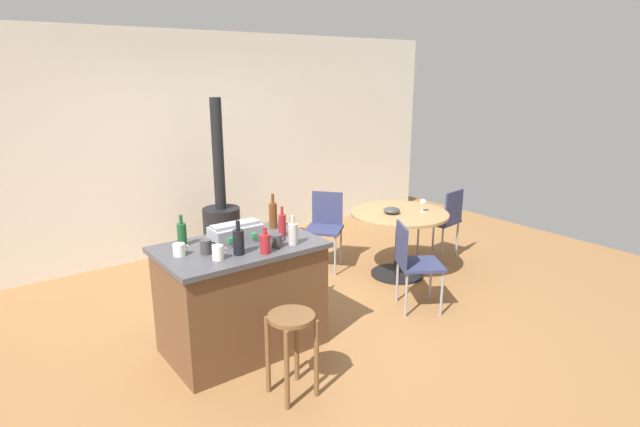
{
  "coord_description": "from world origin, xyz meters",
  "views": [
    {
      "loc": [
        -2.4,
        -3.56,
        2.23
      ],
      "look_at": [
        0.32,
        0.09,
        0.95
      ],
      "focal_mm": 28.63,
      "sensor_mm": 36.0,
      "label": 1
    }
  ],
  "objects_px": {
    "bottle_2": "(273,215)",
    "cup_4": "(254,227)",
    "folding_chair_left": "(325,224)",
    "toolbox": "(236,234)",
    "bottle_3": "(182,234)",
    "serving_bowl": "(392,210)",
    "cup_2": "(179,250)",
    "cup_1": "(206,247)",
    "bottle_0": "(282,225)",
    "bottle_5": "(239,241)",
    "wooden_stool": "(292,336)",
    "cup_3": "(277,241)",
    "wood_stove": "(222,223)",
    "cup_0": "(218,253)",
    "kitchen_island": "(242,297)",
    "wine_glass": "(423,202)",
    "folding_chair_far": "(444,218)",
    "bottle_1": "(265,243)",
    "bottle_4": "(293,233)",
    "dining_table": "(399,227)",
    "folding_chair_near": "(413,260)"
  },
  "relations": [
    {
      "from": "bottle_3",
      "to": "cup_3",
      "type": "relative_size",
      "value": 1.99
    },
    {
      "from": "wooden_stool",
      "to": "bottle_0",
      "type": "distance_m",
      "value": 1.03
    },
    {
      "from": "wood_stove",
      "to": "cup_3",
      "type": "distance_m",
      "value": 2.27
    },
    {
      "from": "toolbox",
      "to": "wine_glass",
      "type": "relative_size",
      "value": 2.82
    },
    {
      "from": "kitchen_island",
      "to": "dining_table",
      "type": "bearing_deg",
      "value": 9.13
    },
    {
      "from": "folding_chair_left",
      "to": "folding_chair_far",
      "type": "bearing_deg",
      "value": -26.41
    },
    {
      "from": "bottle_3",
      "to": "serving_bowl",
      "type": "distance_m",
      "value": 2.42
    },
    {
      "from": "folding_chair_far",
      "to": "cup_4",
      "type": "relative_size",
      "value": 7.03
    },
    {
      "from": "folding_chair_near",
      "to": "folding_chair_left",
      "type": "distance_m",
      "value": 1.38
    },
    {
      "from": "cup_4",
      "to": "bottle_0",
      "type": "bearing_deg",
      "value": -57.63
    },
    {
      "from": "bottle_2",
      "to": "bottle_3",
      "type": "height_order",
      "value": "bottle_2"
    },
    {
      "from": "cup_4",
      "to": "wood_stove",
      "type": "bearing_deg",
      "value": 73.14
    },
    {
      "from": "folding_chair_far",
      "to": "wood_stove",
      "type": "relative_size",
      "value": 0.45
    },
    {
      "from": "toolbox",
      "to": "cup_2",
      "type": "relative_size",
      "value": 3.26
    },
    {
      "from": "cup_2",
      "to": "wine_glass",
      "type": "xyz_separation_m",
      "value": [
        2.83,
        0.16,
        -0.11
      ]
    },
    {
      "from": "cup_4",
      "to": "serving_bowl",
      "type": "distance_m",
      "value": 1.8
    },
    {
      "from": "toolbox",
      "to": "cup_1",
      "type": "height_order",
      "value": "toolbox"
    },
    {
      "from": "folding_chair_near",
      "to": "wood_stove",
      "type": "bearing_deg",
      "value": 111.15
    },
    {
      "from": "folding_chair_left",
      "to": "toolbox",
      "type": "distance_m",
      "value": 1.97
    },
    {
      "from": "bottle_3",
      "to": "bottle_4",
      "type": "xyz_separation_m",
      "value": [
        0.71,
        -0.5,
        -0.0
      ]
    },
    {
      "from": "kitchen_island",
      "to": "bottle_5",
      "type": "relative_size",
      "value": 4.84
    },
    {
      "from": "dining_table",
      "to": "bottle_3",
      "type": "height_order",
      "value": "bottle_3"
    },
    {
      "from": "bottle_0",
      "to": "bottle_5",
      "type": "xyz_separation_m",
      "value": [
        -0.5,
        -0.18,
        0.0
      ]
    },
    {
      "from": "wood_stove",
      "to": "cup_0",
      "type": "distance_m",
      "value": 2.41
    },
    {
      "from": "folding_chair_near",
      "to": "bottle_2",
      "type": "xyz_separation_m",
      "value": [
        -1.19,
        0.56,
        0.52
      ]
    },
    {
      "from": "bottle_2",
      "to": "cup_4",
      "type": "relative_size",
      "value": 2.49
    },
    {
      "from": "bottle_5",
      "to": "wooden_stool",
      "type": "bearing_deg",
      "value": -83.15
    },
    {
      "from": "bottle_3",
      "to": "bottle_5",
      "type": "height_order",
      "value": "bottle_5"
    },
    {
      "from": "folding_chair_far",
      "to": "kitchen_island",
      "type": "bearing_deg",
      "value": -172.5
    },
    {
      "from": "bottle_3",
      "to": "cup_4",
      "type": "height_order",
      "value": "bottle_3"
    },
    {
      "from": "cup_1",
      "to": "bottle_0",
      "type": "bearing_deg",
      "value": 1.73
    },
    {
      "from": "dining_table",
      "to": "serving_bowl",
      "type": "bearing_deg",
      "value": 172.02
    },
    {
      "from": "bottle_4",
      "to": "bottle_1",
      "type": "bearing_deg",
      "value": -172.07
    },
    {
      "from": "wooden_stool",
      "to": "folding_chair_left",
      "type": "relative_size",
      "value": 0.7
    },
    {
      "from": "wooden_stool",
      "to": "bottle_4",
      "type": "height_order",
      "value": "bottle_4"
    },
    {
      "from": "wooden_stool",
      "to": "bottle_1",
      "type": "bearing_deg",
      "value": 78.42
    },
    {
      "from": "bottle_2",
      "to": "cup_3",
      "type": "relative_size",
      "value": 2.45
    },
    {
      "from": "cup_2",
      "to": "serving_bowl",
      "type": "relative_size",
      "value": 0.69
    },
    {
      "from": "bottle_5",
      "to": "wine_glass",
      "type": "height_order",
      "value": "bottle_5"
    },
    {
      "from": "kitchen_island",
      "to": "cup_1",
      "type": "relative_size",
      "value": 10.53
    },
    {
      "from": "folding_chair_left",
      "to": "bottle_2",
      "type": "height_order",
      "value": "bottle_2"
    },
    {
      "from": "cup_2",
      "to": "cup_1",
      "type": "bearing_deg",
      "value": -25.46
    },
    {
      "from": "bottle_4",
      "to": "wine_glass",
      "type": "bearing_deg",
      "value": 12.8
    },
    {
      "from": "wood_stove",
      "to": "cup_3",
      "type": "relative_size",
      "value": 15.51
    },
    {
      "from": "kitchen_island",
      "to": "bottle_3",
      "type": "bearing_deg",
      "value": 145.3
    },
    {
      "from": "folding_chair_far",
      "to": "bottle_1",
      "type": "height_order",
      "value": "bottle_1"
    },
    {
      "from": "wooden_stool",
      "to": "cup_0",
      "type": "bearing_deg",
      "value": 112.87
    },
    {
      "from": "cup_1",
      "to": "cup_2",
      "type": "relative_size",
      "value": 0.97
    },
    {
      "from": "bottle_3",
      "to": "folding_chair_left",
      "type": "bearing_deg",
      "value": 21.38
    },
    {
      "from": "cup_3",
      "to": "toolbox",
      "type": "bearing_deg",
      "value": 127.28
    }
  ]
}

